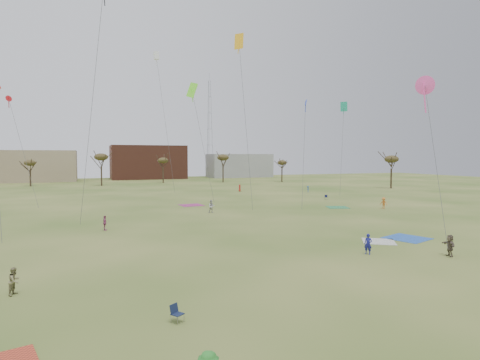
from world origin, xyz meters
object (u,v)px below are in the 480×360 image
object	(u,v)px
camp_chair_left	(177,317)
camp_chair_right	(326,198)
radio_tower	(210,128)
flyer_near_right	(368,244)

from	to	relation	value
camp_chair_left	camp_chair_right	distance (m)	58.51
radio_tower	camp_chair_right	bearing A→B (deg)	-92.44
flyer_near_right	camp_chair_right	distance (m)	42.19
camp_chair_right	flyer_near_right	bearing A→B (deg)	-79.82
camp_chair_left	camp_chair_right	world-z (taller)	same
camp_chair_right	radio_tower	world-z (taller)	radio_tower
flyer_near_right	radio_tower	distance (m)	130.06
flyer_near_right	radio_tower	world-z (taller)	radio_tower
flyer_near_right	radio_tower	size ratio (longest dim) A/B	0.04
flyer_near_right	camp_chair_left	xyz separation A→B (m)	(-17.46, -7.77, -0.59)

